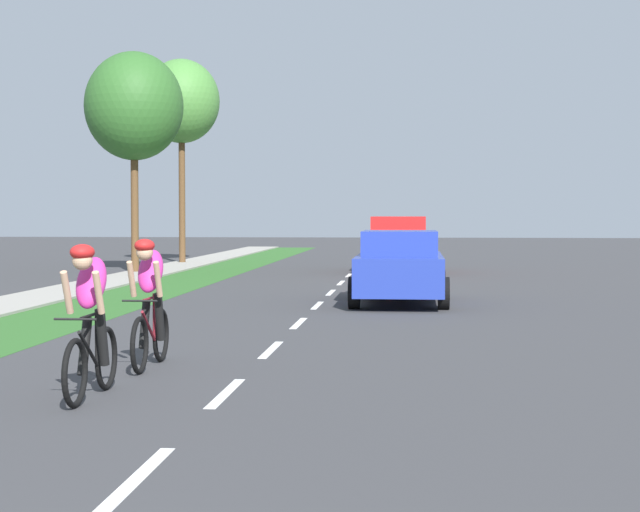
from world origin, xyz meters
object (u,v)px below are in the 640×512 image
(street_tree_near, at_px, (134,107))
(cyclist_trailing, at_px, (150,302))
(street_tree_far, at_px, (182,102))
(sedan_blue, at_px, (400,267))
(suv_red, at_px, (399,243))
(cyclist_lead, at_px, (90,319))

(street_tree_near, bearing_deg, cyclist_trailing, -74.38)
(street_tree_far, bearing_deg, street_tree_near, -90.73)
(cyclist_trailing, relative_size, street_tree_near, 0.25)
(cyclist_trailing, relative_size, street_tree_far, 0.22)
(cyclist_trailing, bearing_deg, street_tree_near, 105.62)
(sedan_blue, distance_m, suv_red, 11.80)
(sedan_blue, height_order, suv_red, suv_red)
(suv_red, height_order, street_tree_near, street_tree_near)
(suv_red, distance_m, street_tree_far, 10.90)
(street_tree_far, bearing_deg, suv_red, -31.49)
(cyclist_lead, height_order, street_tree_near, street_tree_near)
(cyclist_lead, bearing_deg, suv_red, 83.21)
(cyclist_trailing, xyz_separation_m, suv_red, (2.72, 21.31, 0.14))
(cyclist_lead, height_order, sedan_blue, cyclist_lead)
(street_tree_near, bearing_deg, street_tree_far, 89.27)
(cyclist_lead, xyz_separation_m, sedan_blue, (2.98, 11.65, -0.04))
(street_tree_far, bearing_deg, cyclist_lead, -79.23)
(cyclist_lead, height_order, suv_red, suv_red)
(sedan_blue, relative_size, suv_red, 0.91)
(cyclist_trailing, bearing_deg, sedan_blue, 72.99)
(suv_red, relative_size, street_tree_far, 0.61)
(cyclist_trailing, relative_size, sedan_blue, 0.40)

